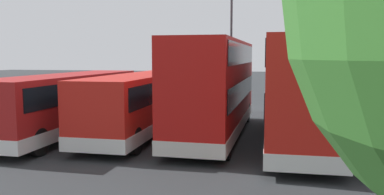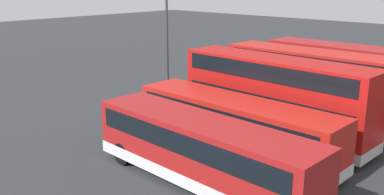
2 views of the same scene
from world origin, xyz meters
name	(u,v)px [view 1 (image 1 of 2)]	position (x,y,z in m)	size (l,w,h in m)	color
ground_plane	(234,108)	(0.00, 0.00, 0.00)	(140.00, 140.00, 0.00)	#2D3033
bus_double_decker_near_end	(379,89)	(-7.10, 10.96, 2.45)	(2.87, 10.85, 4.55)	#A51919
bus_double_decker_second	(295,88)	(-3.67, 10.85, 2.45)	(2.63, 11.97, 4.55)	red
bus_double_decker_third	(216,85)	(-0.01, 10.10, 2.45)	(2.93, 11.48, 4.55)	#B71411
bus_single_deck_fourth	(143,101)	(3.64, 10.14, 1.62)	(2.74, 11.43, 2.95)	red
bus_single_deck_fifth	(69,101)	(7.18, 11.09, 1.62)	(2.84, 11.37, 2.95)	#A51919
car_hatchback_silver	(88,90)	(14.25, -5.25, 0.70)	(2.34, 4.29, 1.43)	#1E479E
lamp_post_tall	(231,36)	(0.11, 1.54, 5.22)	(0.70, 0.30, 9.05)	#38383D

